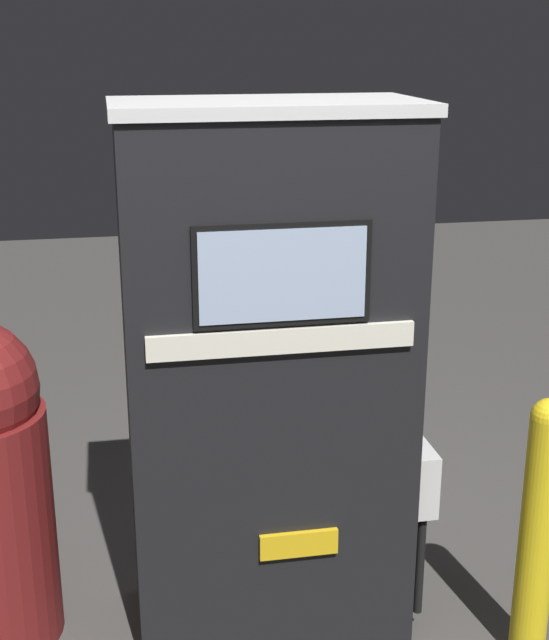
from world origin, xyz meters
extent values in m
cube|color=black|center=(0.00, 0.25, 0.42)|extent=(0.96, 0.50, 0.84)
cube|color=black|center=(0.00, 0.25, 1.35)|extent=(0.96, 0.50, 1.02)
cube|color=silver|center=(0.00, 0.25, 1.88)|extent=(0.99, 0.53, 0.04)
cube|color=black|center=(0.00, -0.01, 1.40)|extent=(0.55, 0.01, 0.32)
cube|color=#9EB2D1|center=(0.00, -0.01, 1.40)|extent=(0.51, 0.01, 0.29)
cube|color=silver|center=(0.00, -0.01, 1.19)|extent=(0.84, 0.02, 0.08)
cube|color=gold|center=(0.06, -0.01, 0.46)|extent=(0.27, 0.02, 0.09)
cube|color=silver|center=(0.52, 0.15, 0.59)|extent=(0.09, 0.23, 0.23)
cylinder|color=black|center=(0.52, 0.08, 0.27)|extent=(0.03, 0.03, 0.40)
cylinder|color=yellow|center=(0.86, -0.13, 0.46)|extent=(0.13, 0.13, 0.91)
camera|label=1|loc=(-0.51, -2.56, 2.10)|focal=50.00mm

